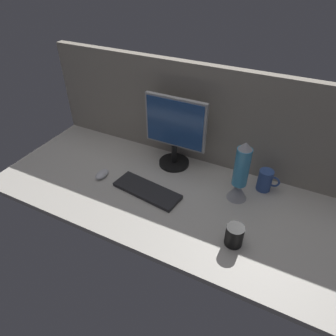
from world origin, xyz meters
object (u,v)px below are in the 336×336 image
(keyboard, at_px, (147,190))
(lava_lamp, at_px, (240,176))
(monitor, at_px, (175,130))
(mug_ceramic_blue, at_px, (265,180))
(mouse, at_px, (102,174))
(mug_black_travel, at_px, (234,235))

(keyboard, height_order, lava_lamp, lava_lamp)
(keyboard, bearing_deg, monitor, 93.94)
(monitor, height_order, mug_ceramic_blue, monitor)
(lava_lamp, bearing_deg, mouse, -166.70)
(keyboard, relative_size, mug_ceramic_blue, 3.06)
(mug_black_travel, bearing_deg, mouse, 171.20)
(mouse, relative_size, mug_black_travel, 0.95)
(mouse, xyz_separation_m, lava_lamp, (0.73, 0.17, 0.13))
(mug_ceramic_blue, bearing_deg, monitor, -179.80)
(mug_black_travel, distance_m, mug_ceramic_blue, 0.43)
(mug_black_travel, xyz_separation_m, mug_ceramic_blue, (0.04, 0.43, 0.01))
(monitor, height_order, keyboard, monitor)
(keyboard, bearing_deg, mouse, -172.49)
(mug_black_travel, bearing_deg, monitor, 139.15)
(keyboard, distance_m, mouse, 0.29)
(keyboard, height_order, mug_black_travel, mug_black_travel)
(monitor, height_order, lava_lamp, monitor)
(mouse, distance_m, mug_black_travel, 0.81)
(mouse, bearing_deg, keyboard, 1.29)
(mug_black_travel, height_order, lava_lamp, lava_lamp)
(keyboard, xyz_separation_m, mug_black_travel, (0.51, -0.12, 0.04))
(mug_black_travel, bearing_deg, mug_ceramic_blue, 84.65)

